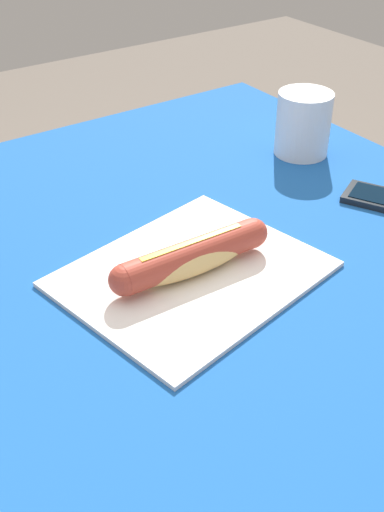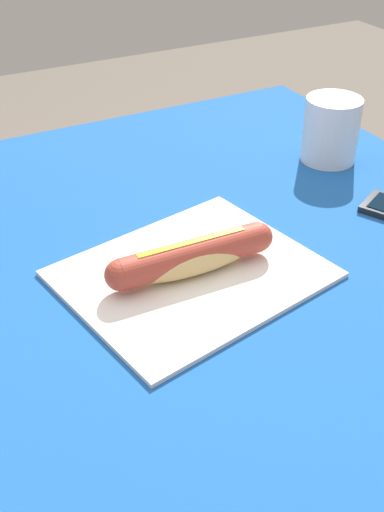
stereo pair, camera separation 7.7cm
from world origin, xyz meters
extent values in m
cylinder|color=brown|center=(-0.45, -0.38, 0.35)|extent=(0.07, 0.07, 0.69)
cube|color=brown|center=(0.00, 0.00, 0.71)|extent=(1.07, 0.92, 0.03)
cube|color=#19519E|center=(0.00, 0.00, 0.72)|extent=(1.13, 0.98, 0.00)
cube|color=silver|center=(-0.08, 0.02, 0.73)|extent=(0.34, 0.30, 0.01)
ellipsoid|color=#DBB26B|center=(-0.08, 0.02, 0.75)|extent=(0.18, 0.05, 0.04)
cylinder|color=#A83D2D|center=(-0.08, 0.02, 0.76)|extent=(0.19, 0.04, 0.04)
sphere|color=#A83D2D|center=(0.01, 0.02, 0.76)|extent=(0.04, 0.04, 0.04)
sphere|color=#A83D2D|center=(-0.17, 0.03, 0.76)|extent=(0.04, 0.04, 0.04)
cube|color=yellow|center=(-0.08, 0.02, 0.77)|extent=(0.14, 0.01, 0.00)
cylinder|color=white|center=(-0.43, -0.16, 0.78)|extent=(0.09, 0.09, 0.10)
camera|label=1|loc=(0.28, 0.54, 1.19)|focal=44.46mm
camera|label=2|loc=(0.21, 0.58, 1.19)|focal=44.46mm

